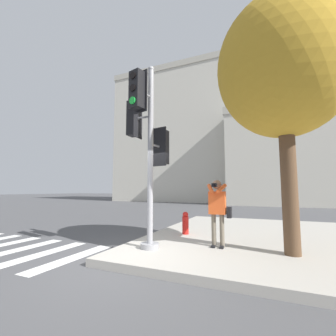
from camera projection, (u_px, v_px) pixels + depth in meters
ground_plane at (121, 263)px, 4.76m from camera, size 160.00×160.00×0.00m
sidewalk_corner at (290, 240)px, 6.60m from camera, size 8.00×8.00×0.17m
traffic_signal_pole at (146, 135)px, 5.61m from camera, size 0.93×1.32×4.53m
person_photographer at (218, 207)px, 5.50m from camera, size 0.58×0.54×1.62m
street_tree at (283, 69)px, 5.15m from camera, size 2.95×2.95×5.81m
fire_hydrant at (185, 223)px, 7.03m from camera, size 0.20×0.26×0.69m
building_left at (185, 139)px, 33.72m from camera, size 18.18×10.96×18.38m
building_right at (298, 160)px, 26.16m from camera, size 14.87×13.93×10.09m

